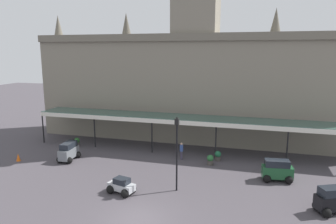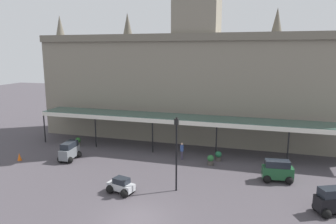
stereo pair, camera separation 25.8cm
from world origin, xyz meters
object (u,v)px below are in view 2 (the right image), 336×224
Objects in this scene: car_grey_van at (70,152)px; traffic_cone at (19,157)px; car_black_van at (334,202)px; car_silver_sedan at (121,187)px; planter_forecourt_centre at (218,156)px; pedestrian_beside_cars at (182,150)px; victorian_lamppost at (176,146)px; car_green_van at (277,172)px; planter_near_kerb at (211,160)px; planter_by_canopy at (78,142)px.

car_grey_van reaches higher than traffic_cone.
traffic_cone is at bearing 174.57° from car_black_van.
car_silver_sedan is 10.82m from planter_forecourt_centre.
car_silver_sedan is 8.83m from pedestrian_beside_cars.
traffic_cone is at bearing 172.52° from victorian_lamppost.
car_green_van reaches higher than traffic_cone.
car_silver_sedan is at bearing -125.72° from planter_near_kerb.
traffic_cone is (-26.88, 2.56, -0.44)m from car_black_van.
planter_by_canopy is at bearing 173.18° from planter_near_kerb.
victorian_lamppost is 5.94× the size of planter_forecourt_centre.
car_green_van is 0.44× the size of victorian_lamppost.
car_green_van is 5.45m from car_black_van.
car_green_van is 6.25m from planter_forecourt_centre.
pedestrian_beside_cars is 3.06m from planter_near_kerb.
victorian_lamppost is (3.82, 1.56, 2.98)m from car_silver_sedan.
car_black_van is 1.55× the size of pedestrian_beside_cars.
car_green_van and car_black_van have the same top height.
planter_near_kerb is (17.89, 3.96, 0.12)m from traffic_cone.
victorian_lamppost is at bearing -7.48° from traffic_cone.
victorian_lamppost reaches higher than car_grey_van.
car_grey_van reaches higher than planter_near_kerb.
victorian_lamppost reaches higher than car_green_van.
planter_near_kerb is at bearing 144.04° from car_black_van.
car_silver_sedan is (-14.48, -1.13, -0.30)m from car_black_van.
car_silver_sedan is 0.39× the size of victorian_lamppost.
car_black_van reaches higher than planter_by_canopy.
car_grey_van is 2.56× the size of planter_near_kerb.
victorian_lamppost is (11.65, -3.64, 2.68)m from car_grey_van.
car_silver_sedan is at bearing -153.92° from car_green_van.
planter_forecourt_centre is at bearing 8.81° from pedestrian_beside_cars.
car_grey_van is at bearing 169.65° from car_black_van.
car_grey_van is 13.55m from planter_near_kerb.
car_black_van is 2.69× the size of planter_by_canopy.
car_grey_van is 9.40m from car_silver_sedan.
planter_by_canopy is (-1.75, 4.25, -0.32)m from car_grey_van.
car_grey_van is 14.38m from planter_forecourt_centre.
victorian_lamppost is 5.94× the size of planter_by_canopy.
planter_near_kerb is at bearing 159.41° from car_green_van.
car_silver_sedan reaches higher than planter_by_canopy.
pedestrian_beside_cars is 1.74× the size of planter_forecourt_centre.
car_black_van reaches higher than pedestrian_beside_cars.
car_grey_van reaches higher than planter_forecourt_centre.
car_silver_sedan reaches higher than planter_forecourt_centre.
planter_by_canopy is at bearing 169.24° from car_green_van.
car_green_van is at bearing 26.08° from car_silver_sedan.
traffic_cone is 0.77× the size of planter_forecourt_centre.
traffic_cone is 18.32m from planter_near_kerb.
planter_near_kerb is (-5.73, 2.15, -0.32)m from car_green_van.
car_green_van is at bearing 126.71° from car_black_van.
car_green_van is at bearing 0.88° from car_grey_van.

